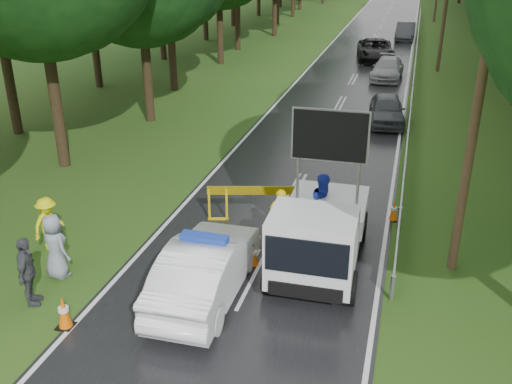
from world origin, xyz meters
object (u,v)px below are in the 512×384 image
(civilian, at_px, (324,206))
(queue_car_second, at_px, (388,69))
(police_sedan, at_px, (206,268))
(barrier, at_px, (253,195))
(officer, at_px, (280,217))
(queue_car_fourth, at_px, (405,31))
(queue_car_first, at_px, (387,109))
(work_truck, at_px, (319,232))
(queue_car_third, at_px, (375,50))

(civilian, height_order, queue_car_second, civilian)
(police_sedan, relative_size, queue_car_second, 1.06)
(barrier, bearing_deg, officer, -62.76)
(officer, bearing_deg, queue_car_second, -102.74)
(police_sedan, distance_m, queue_car_fourth, 41.91)
(officer, relative_size, queue_car_fourth, 0.39)
(police_sedan, relative_size, barrier, 1.72)
(police_sedan, height_order, queue_car_first, police_sedan)
(police_sedan, distance_m, barrier, 4.31)
(civilian, bearing_deg, work_truck, -122.20)
(work_truck, bearing_deg, police_sedan, -142.01)
(queue_car_first, distance_m, queue_car_second, 9.74)
(civilian, bearing_deg, barrier, 132.08)
(police_sedan, xyz_separation_m, work_truck, (2.47, 2.01, 0.32))
(barrier, xyz_separation_m, civilian, (2.30, -0.43, 0.10))
(queue_car_third, bearing_deg, queue_car_first, -91.20)
(work_truck, xyz_separation_m, officer, (-1.29, 1.01, -0.21))
(police_sedan, relative_size, queue_car_third, 0.88)
(police_sedan, xyz_separation_m, civilian, (2.30, 3.88, 0.21))
(barrier, xyz_separation_m, queue_car_fourth, (3.40, 37.46, -0.15))
(work_truck, relative_size, officer, 2.91)
(police_sedan, bearing_deg, queue_car_third, -94.26)
(civilian, distance_m, queue_car_third, 27.92)
(police_sedan, height_order, queue_car_third, police_sedan)
(queue_car_second, bearing_deg, queue_car_third, 104.32)
(work_truck, height_order, officer, work_truck)
(officer, relative_size, queue_car_second, 0.39)
(queue_car_second, bearing_deg, barrier, -94.93)
(officer, bearing_deg, queue_car_fourth, -101.85)
(queue_car_first, bearing_deg, barrier, -112.05)
(police_sedan, distance_m, work_truck, 3.20)
(queue_car_second, bearing_deg, queue_car_fourth, 90.62)
(officer, distance_m, queue_car_second, 22.83)
(queue_car_first, bearing_deg, police_sedan, -107.87)
(police_sedan, bearing_deg, barrier, -91.38)
(queue_car_fourth, bearing_deg, barrier, -94.30)
(queue_car_first, xyz_separation_m, queue_car_second, (-0.56, 9.72, -0.03))
(work_truck, height_order, civilian, work_truck)
(officer, xyz_separation_m, queue_car_first, (2.22, 13.05, -0.20))
(queue_car_first, relative_size, queue_car_fourth, 0.90)
(queue_car_first, bearing_deg, queue_car_fourth, 84.08)
(barrier, height_order, officer, officer)
(work_truck, bearing_deg, barrier, 135.90)
(queue_car_first, bearing_deg, work_truck, -99.71)
(civilian, bearing_deg, officer, -179.77)
(queue_car_second, height_order, queue_car_third, queue_car_third)
(officer, distance_m, queue_car_first, 13.24)
(barrier, xyz_separation_m, officer, (1.18, -1.29, -0.01))
(officer, bearing_deg, queue_car_third, -99.40)
(queue_car_second, bearing_deg, queue_car_first, -84.11)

